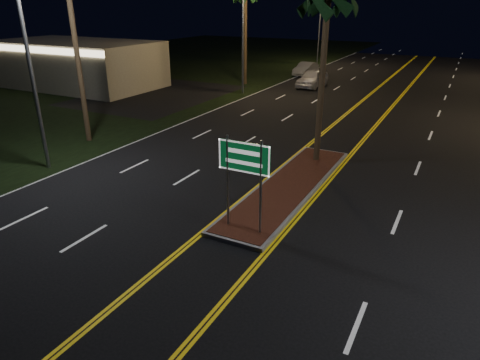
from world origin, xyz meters
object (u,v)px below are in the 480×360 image
Objects in this scene: streetlight_left_near at (32,43)px; car_far at (306,68)px; median_island at (289,186)px; streetlight_left_mid at (247,23)px; palm_median at (328,1)px; highway_sign at (244,166)px; car_near at (312,77)px; streetlight_left_far at (323,16)px; commercial_building at (77,64)px.

car_far is at bearing 87.98° from streetlight_left_near.
streetlight_left_near is (-10.61, -3.00, 5.57)m from median_island.
palm_median is (10.61, -13.50, 1.62)m from streetlight_left_mid.
streetlight_left_near reaches higher than palm_median.
highway_sign reaches higher than car_far.
car_near is at bearing 81.37° from streetlight_left_near.
median_island is 1.23× the size of palm_median.
streetlight_left_far is 1.93× the size of car_far.
car_near is at bearing 55.26° from streetlight_left_mid.
car_near is (-6.73, 22.60, 0.83)m from median_island.
highway_sign is at bearing -70.81° from car_far.
commercial_building is at bearing -151.31° from car_near.
car_far is at bearing 84.53° from streetlight_left_mid.
streetlight_left_far reaches higher than car_far.
streetlight_left_mid is 17.25m from palm_median.
streetlight_left_near is at bearing -88.96° from car_far.
streetlight_left_mid is 8.31m from car_near.
car_near is 6.63m from car_far.
streetlight_left_far is at bearing 106.00° from median_island.
commercial_building reaches higher than car_near.
streetlight_left_mid is at bearing 121.98° from median_island.
car_far is at bearing 106.14° from highway_sign.
car_far reaches higher than median_island.
car_far is (1.11, -8.37, -4.88)m from streetlight_left_far.
median_island is 1.14× the size of streetlight_left_mid.
streetlight_left_mid is (15.39, 4.01, 3.65)m from commercial_building.
commercial_building is at bearing -133.48° from car_far.
car_far is at bearing 108.36° from median_island.
palm_median is (10.61, -33.50, 1.62)m from streetlight_left_far.
streetlight_left_far is at bearing 90.00° from streetlight_left_near.
highway_sign is 0.59× the size of car_near.
commercial_building is 16.31m from streetlight_left_mid.
streetlight_left_near is 32.02m from car_far.
streetlight_left_mid is at bearing 90.00° from streetlight_left_near.
car_near reaches higher than median_island.
commercial_building is 22.77m from car_far.
car_far is (-9.50, 32.83, -1.62)m from highway_sign.
streetlight_left_mid is at bearing -92.41° from car_far.
streetlight_left_near is at bearing -90.00° from streetlight_left_far.
car_far is at bearing 43.46° from commercial_building.
commercial_building is 2.75× the size of car_near.
highway_sign reaches higher than median_island.
highway_sign is 0.36× the size of streetlight_left_mid.
commercial_building is at bearing -165.39° from streetlight_left_mid.
palm_median is at bearing 90.00° from highway_sign.
streetlight_left_near is 1.00× the size of streetlight_left_far.
commercial_building is 1.67× the size of streetlight_left_far.
streetlight_left_mid is 1.93× the size of car_far.
streetlight_left_far is 1.08× the size of palm_median.
palm_median is at bearing 31.49° from streetlight_left_near.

